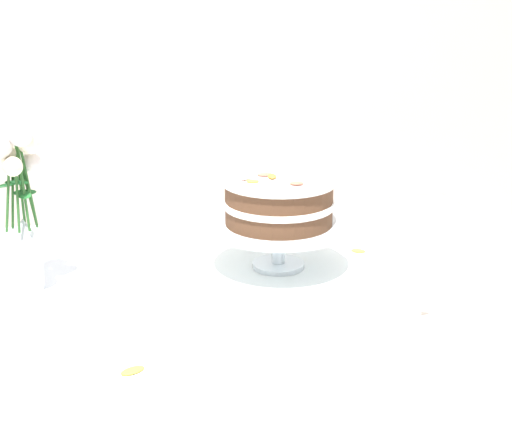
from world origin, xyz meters
TOP-DOWN VIEW (x-y plane):
  - dining_table at (0.00, -0.03)m, footprint 1.40×1.00m
  - linen_napkin at (0.10, 0.08)m, footprint 0.36×0.36m
  - cake_stand at (0.10, 0.08)m, footprint 0.29×0.29m
  - layer_cake at (0.10, 0.08)m, footprint 0.23×0.23m
  - flower_vase at (-0.40, 0.09)m, footprint 0.11×0.11m
  - teacup at (0.24, -0.23)m, footprint 0.13×0.13m
  - loose_petal_1 at (0.30, 0.13)m, footprint 0.04×0.04m
  - loose_petal_2 at (-0.24, -0.30)m, footprint 0.05×0.04m

SIDE VIEW (x-z plane):
  - dining_table at x=0.00m, z-range 0.28..1.02m
  - linen_napkin at x=0.10m, z-range 0.74..0.74m
  - loose_petal_1 at x=0.30m, z-range 0.74..0.74m
  - loose_petal_2 at x=-0.24m, z-range 0.74..0.74m
  - teacup at x=0.24m, z-range 0.74..0.79m
  - cake_stand at x=0.10m, z-range 0.77..0.87m
  - layer_cake at x=0.10m, z-range 0.84..0.95m
  - flower_vase at x=-0.40m, z-range 0.75..1.09m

